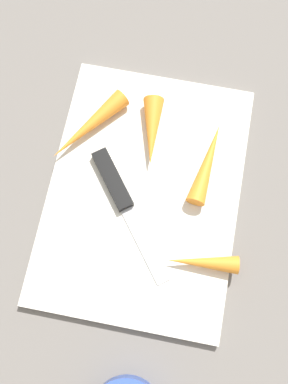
{
  "coord_description": "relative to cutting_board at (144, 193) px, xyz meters",
  "views": [
    {
      "loc": [
        -0.17,
        -0.03,
        0.61
      ],
      "look_at": [
        0.0,
        0.0,
        0.01
      ],
      "focal_mm": 42.36,
      "sensor_mm": 36.0,
      "label": 1
    }
  ],
  "objects": [
    {
      "name": "knife",
      "position": [
        -0.0,
        0.04,
        0.01
      ],
      "size": [
        0.17,
        0.14,
        0.01
      ],
      "rotation": [
        0.0,
        0.0,
        3.79
      ],
      "color": "#B7B7BC",
      "rests_on": "cutting_board"
    },
    {
      "name": "cutting_board",
      "position": [
        0.0,
        0.0,
        0.0
      ],
      "size": [
        0.36,
        0.26,
        0.01
      ],
      "primitive_type": "cube",
      "color": "silver",
      "rests_on": "ground_plane"
    },
    {
      "name": "ground_plane",
      "position": [
        0.0,
        0.0,
        -0.01
      ],
      "size": [
        1.4,
        1.4,
        0.0
      ],
      "primitive_type": "plane",
      "color": "slate"
    },
    {
      "name": "carrot_longest",
      "position": [
        0.08,
        0.09,
        0.02
      ],
      "size": [
        0.12,
        0.1,
        0.03
      ],
      "primitive_type": "cone",
      "rotation": [
        0.0,
        1.57,
        2.53
      ],
      "color": "orange",
      "rests_on": "cutting_board"
    },
    {
      "name": "carrot_shortest",
      "position": [
        -0.08,
        -0.09,
        0.02
      ],
      "size": [
        0.03,
        0.09,
        0.02
      ],
      "primitive_type": "cone",
      "rotation": [
        0.0,
        1.57,
        1.69
      ],
      "color": "orange",
      "rests_on": "cutting_board"
    },
    {
      "name": "carrot_long",
      "position": [
        0.05,
        -0.08,
        0.02
      ],
      "size": [
        0.12,
        0.04,
        0.03
      ],
      "primitive_type": "cone",
      "rotation": [
        0.0,
        1.57,
        6.15
      ],
      "color": "orange",
      "rests_on": "cutting_board"
    },
    {
      "name": "carrot_short",
      "position": [
        0.08,
        0.01,
        0.02
      ],
      "size": [
        0.1,
        0.04,
        0.03
      ],
      "primitive_type": "cone",
      "rotation": [
        0.0,
        1.57,
        3.28
      ],
      "color": "orange",
      "rests_on": "cutting_board"
    }
  ]
}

